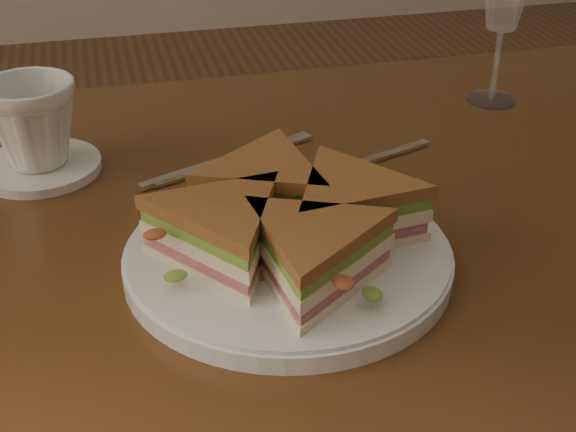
% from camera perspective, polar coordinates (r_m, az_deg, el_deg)
% --- Properties ---
extents(table, '(1.20, 0.80, 0.75)m').
position_cam_1_polar(table, '(0.81, 1.53, -6.39)').
color(table, '#391D0D').
rests_on(table, ground).
extents(plate, '(0.28, 0.28, 0.02)m').
position_cam_1_polar(plate, '(0.69, -0.00, -3.01)').
color(plate, silver).
rests_on(plate, table).
extents(sandwich_wedges, '(0.27, 0.27, 0.06)m').
position_cam_1_polar(sandwich_wedges, '(0.67, 0.00, -0.37)').
color(sandwich_wedges, beige).
rests_on(sandwich_wedges, plate).
extents(crisps_mound, '(0.09, 0.09, 0.05)m').
position_cam_1_polar(crisps_mound, '(0.67, 0.00, -0.66)').
color(crisps_mound, orange).
rests_on(crisps_mound, plate).
extents(spoon, '(0.18, 0.08, 0.01)m').
position_cam_1_polar(spoon, '(0.84, 2.89, 3.16)').
color(spoon, silver).
rests_on(spoon, table).
extents(knife, '(0.20, 0.09, 0.00)m').
position_cam_1_polar(knife, '(0.86, -4.60, 3.81)').
color(knife, silver).
rests_on(knife, table).
extents(saucer, '(0.13, 0.13, 0.01)m').
position_cam_1_polar(saucer, '(0.89, -17.20, 3.36)').
color(saucer, silver).
rests_on(saucer, table).
extents(coffee_cup, '(0.11, 0.11, 0.09)m').
position_cam_1_polar(coffee_cup, '(0.87, -17.70, 6.30)').
color(coffee_cup, silver).
rests_on(coffee_cup, saucer).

